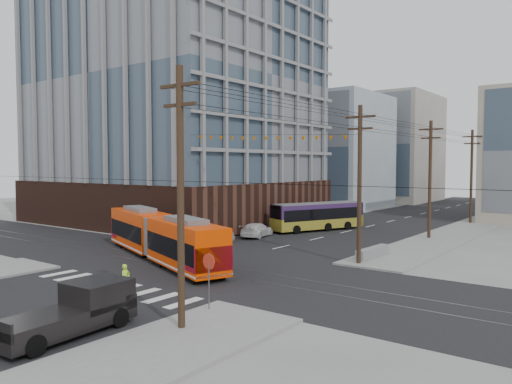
% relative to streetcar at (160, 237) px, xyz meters
% --- Properties ---
extents(ground, '(160.00, 160.00, 0.00)m').
position_rel_streetcar_xyz_m(ground, '(3.89, -4.08, -1.70)').
color(ground, slate).
extents(office_building, '(30.00, 25.00, 28.60)m').
position_rel_streetcar_xyz_m(office_building, '(-18.11, 18.92, 12.60)').
color(office_building, '#381E16').
rests_on(office_building, ground).
extents(bg_bldg_nw_near, '(18.00, 16.00, 18.00)m').
position_rel_streetcar_xyz_m(bg_bldg_nw_near, '(-13.11, 47.92, 7.30)').
color(bg_bldg_nw_near, '#8C99A5').
rests_on(bg_bldg_nw_near, ground).
extents(bg_bldg_nw_far, '(16.00, 18.00, 20.00)m').
position_rel_streetcar_xyz_m(bg_bldg_nw_far, '(-10.11, 67.92, 8.30)').
color(bg_bldg_nw_far, gray).
rests_on(bg_bldg_nw_far, ground).
extents(utility_pole_near, '(0.30, 0.30, 11.00)m').
position_rel_streetcar_xyz_m(utility_pole_near, '(12.39, -10.08, 3.80)').
color(utility_pole_near, black).
rests_on(utility_pole_near, ground).
extents(utility_pole_far, '(0.30, 0.30, 11.00)m').
position_rel_streetcar_xyz_m(utility_pole_far, '(12.39, 51.92, 3.80)').
color(utility_pole_far, black).
rests_on(utility_pole_far, ground).
extents(streetcar, '(17.26, 8.86, 3.39)m').
position_rel_streetcar_xyz_m(streetcar, '(0.00, 0.00, 0.00)').
color(streetcar, '#ED3800').
rests_on(streetcar, ground).
extents(city_bus, '(6.19, 10.70, 3.01)m').
position_rel_streetcar_xyz_m(city_bus, '(1.01, 21.10, -0.19)').
color(city_bus, '#331C49').
rests_on(city_bus, ground).
extents(pickup_truck, '(2.48, 5.96, 1.98)m').
position_rel_streetcar_xyz_m(pickup_truck, '(9.16, -13.42, -0.71)').
color(pickup_truck, black).
rests_on(pickup_truck, ground).
extents(parked_car_silver, '(2.18, 5.16, 1.66)m').
position_rel_streetcar_xyz_m(parked_car_silver, '(-1.79, 6.98, -0.87)').
color(parked_car_silver, '#B2B5BA').
rests_on(parked_car_silver, ground).
extents(parked_car_white, '(2.92, 4.96, 1.35)m').
position_rel_streetcar_xyz_m(parked_car_white, '(-1.33, 13.47, -1.02)').
color(parked_car_white, silver).
rests_on(parked_car_white, ground).
extents(parked_car_grey, '(3.31, 4.94, 1.26)m').
position_rel_streetcar_xyz_m(parked_car_grey, '(-1.22, 18.98, -1.07)').
color(parked_car_grey, slate).
rests_on(parked_car_grey, ground).
extents(pedestrian, '(0.41, 0.60, 1.57)m').
position_rel_streetcar_xyz_m(pedestrian, '(5.55, -7.55, -0.91)').
color(pedestrian, '#B7F52F').
rests_on(pedestrian, ground).
extents(stop_sign, '(0.84, 0.84, 2.62)m').
position_rel_streetcar_xyz_m(stop_sign, '(11.54, -7.44, -0.39)').
color(stop_sign, red).
rests_on(stop_sign, ground).
extents(jersey_barrier, '(1.11, 4.27, 0.85)m').
position_rel_streetcar_xyz_m(jersey_barrier, '(12.19, 9.68, -1.27)').
color(jersey_barrier, slate).
rests_on(jersey_barrier, ground).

